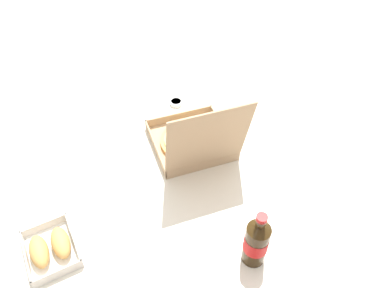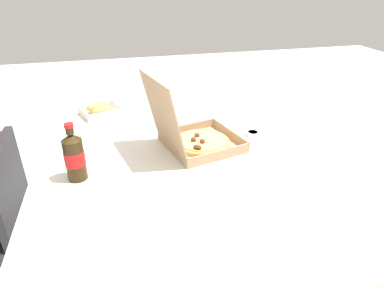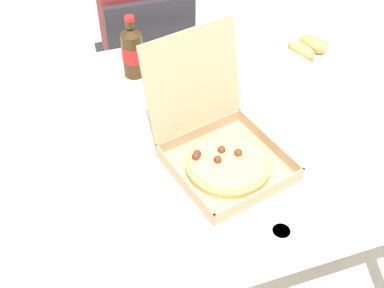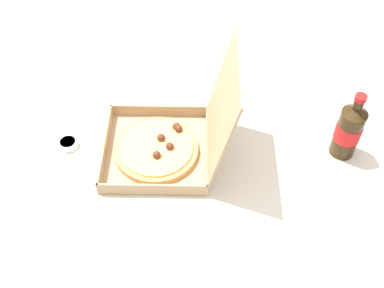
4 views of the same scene
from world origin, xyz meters
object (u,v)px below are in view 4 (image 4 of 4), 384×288
at_px(pizza_box_open, 168,142).
at_px(dipping_sauce_cup, 68,143).
at_px(cola_bottle, 349,130).
at_px(paper_menu, 226,39).

distance_m(pizza_box_open, dipping_sauce_cup, 0.30).
bearing_deg(cola_bottle, paper_menu, -134.83).
bearing_deg(cola_bottle, pizza_box_open, -74.73).
bearing_deg(cola_bottle, dipping_sauce_cup, -76.90).
height_order(pizza_box_open, cola_bottle, pizza_box_open).
height_order(pizza_box_open, paper_menu, pizza_box_open).
relative_size(pizza_box_open, dipping_sauce_cup, 7.64).
distance_m(cola_bottle, dipping_sauce_cup, 0.80).
bearing_deg(pizza_box_open, dipping_sauce_cup, -80.56).
distance_m(pizza_box_open, cola_bottle, 0.50).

